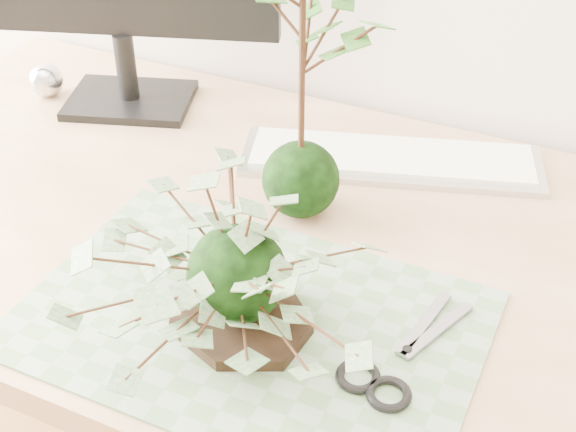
# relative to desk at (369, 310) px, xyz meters

# --- Properties ---
(desk) EXTENTS (1.60, 0.70, 0.74)m
(desk) POSITION_rel_desk_xyz_m (0.00, 0.00, 0.00)
(desk) COLOR tan
(desk) RESTS_ON ground_plane
(cutting_mat) EXTENTS (0.50, 0.33, 0.00)m
(cutting_mat) POSITION_rel_desk_xyz_m (-0.08, -0.17, 0.09)
(cutting_mat) COLOR #567B4D
(cutting_mat) RESTS_ON desk
(stone_dish) EXTENTS (0.23, 0.23, 0.01)m
(stone_dish) POSITION_rel_desk_xyz_m (-0.09, -0.17, 0.10)
(stone_dish) COLOR black
(stone_dish) RESTS_ON cutting_mat
(ivy_kokedama) EXTENTS (0.37, 0.37, 0.21)m
(ivy_kokedama) POSITION_rel_desk_xyz_m (-0.09, -0.17, 0.21)
(ivy_kokedama) COLOR black
(ivy_kokedama) RESTS_ON stone_dish
(keyboard) EXTENTS (0.45, 0.25, 0.02)m
(keyboard) POSITION_rel_desk_xyz_m (-0.05, 0.21, 0.10)
(keyboard) COLOR #B6B6B6
(keyboard) RESTS_ON desk
(foil_ball) EXTENTS (0.06, 0.06, 0.06)m
(foil_ball) POSITION_rel_desk_xyz_m (-0.63, 0.17, 0.12)
(foil_ball) COLOR silver
(foil_ball) RESTS_ON desk
(scissors) EXTENTS (0.09, 0.19, 0.01)m
(scissors) POSITION_rel_desk_xyz_m (0.09, -0.18, 0.10)
(scissors) COLOR gray
(scissors) RESTS_ON cutting_mat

